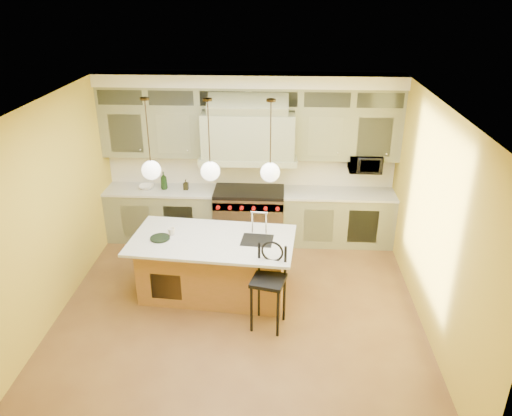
# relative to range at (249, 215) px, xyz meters

# --- Properties ---
(floor) EXTENTS (5.00, 5.00, 0.00)m
(floor) POSITION_rel_range_xyz_m (0.00, -2.14, -0.49)
(floor) COLOR brown
(floor) RESTS_ON ground
(ceiling) EXTENTS (5.00, 5.00, 0.00)m
(ceiling) POSITION_rel_range_xyz_m (0.00, -2.14, 2.41)
(ceiling) COLOR white
(ceiling) RESTS_ON wall_back
(wall_back) EXTENTS (5.00, 0.00, 5.00)m
(wall_back) POSITION_rel_range_xyz_m (0.00, 0.36, 0.96)
(wall_back) COLOR gold
(wall_back) RESTS_ON ground
(wall_front) EXTENTS (5.00, 0.00, 5.00)m
(wall_front) POSITION_rel_range_xyz_m (0.00, -4.64, 0.96)
(wall_front) COLOR gold
(wall_front) RESTS_ON ground
(wall_left) EXTENTS (0.00, 5.00, 5.00)m
(wall_left) POSITION_rel_range_xyz_m (-2.50, -2.14, 0.96)
(wall_left) COLOR gold
(wall_left) RESTS_ON ground
(wall_right) EXTENTS (0.00, 5.00, 5.00)m
(wall_right) POSITION_rel_range_xyz_m (2.50, -2.14, 0.96)
(wall_right) COLOR gold
(wall_right) RESTS_ON ground
(back_cabinetry) EXTENTS (5.00, 0.77, 2.90)m
(back_cabinetry) POSITION_rel_range_xyz_m (0.00, 0.09, 0.94)
(back_cabinetry) COLOR gray
(back_cabinetry) RESTS_ON floor
(range) EXTENTS (1.20, 0.74, 0.96)m
(range) POSITION_rel_range_xyz_m (0.00, 0.00, 0.00)
(range) COLOR silver
(range) RESTS_ON floor
(kitchen_island) EXTENTS (2.39, 1.41, 1.35)m
(kitchen_island) POSITION_rel_range_xyz_m (-0.39, -1.70, -0.01)
(kitchen_island) COLOR olive
(kitchen_island) RESTS_ON floor
(counter_stool) EXTENTS (0.50, 0.50, 1.19)m
(counter_stool) POSITION_rel_range_xyz_m (0.42, -2.41, 0.20)
(counter_stool) COLOR black
(counter_stool) RESTS_ON floor
(microwave) EXTENTS (0.54, 0.37, 0.30)m
(microwave) POSITION_rel_range_xyz_m (1.95, 0.11, 0.96)
(microwave) COLOR black
(microwave) RESTS_ON back_cabinetry
(oil_bottle_a) EXTENTS (0.14, 0.14, 0.31)m
(oil_bottle_a) POSITION_rel_range_xyz_m (-1.48, 0.01, 0.61)
(oil_bottle_a) COLOR black
(oil_bottle_a) RESTS_ON back_cabinetry
(oil_bottle_b) EXTENTS (0.09, 0.09, 0.18)m
(oil_bottle_b) POSITION_rel_range_xyz_m (-1.10, 0.01, 0.54)
(oil_bottle_b) COLOR black
(oil_bottle_b) RESTS_ON back_cabinetry
(fruit_bowl) EXTENTS (0.28, 0.28, 0.06)m
(fruit_bowl) POSITION_rel_range_xyz_m (-1.79, 0.01, 0.49)
(fruit_bowl) COLOR white
(fruit_bowl) RESTS_ON back_cabinetry
(cup) EXTENTS (0.12, 0.12, 0.10)m
(cup) POSITION_rel_range_xyz_m (-1.00, -1.64, 0.49)
(cup) COLOR silver
(cup) RESTS_ON kitchen_island
(pendant_left) EXTENTS (0.26, 0.26, 1.11)m
(pendant_left) POSITION_rel_range_xyz_m (-1.20, -1.69, 1.46)
(pendant_left) COLOR #2D2319
(pendant_left) RESTS_ON ceiling
(pendant_center) EXTENTS (0.26, 0.26, 1.11)m
(pendant_center) POSITION_rel_range_xyz_m (-0.40, -1.69, 1.46)
(pendant_center) COLOR #2D2319
(pendant_center) RESTS_ON ceiling
(pendant_right) EXTENTS (0.26, 0.26, 1.11)m
(pendant_right) POSITION_rel_range_xyz_m (0.40, -1.69, 1.46)
(pendant_right) COLOR #2D2319
(pendant_right) RESTS_ON ceiling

